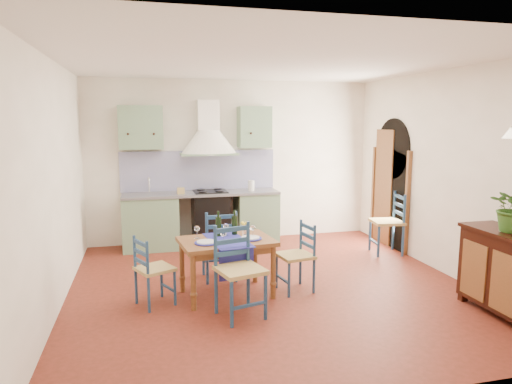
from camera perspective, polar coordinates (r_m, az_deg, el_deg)
floor at (r=5.98m, az=1.84°, el=-11.75°), size 5.00×5.00×0.00m
back_wall at (r=7.82m, az=-5.99°, el=1.07°), size 5.00×0.96×2.80m
right_wall at (r=6.99m, az=21.36°, el=1.95°), size 0.26×5.00×2.80m
left_wall at (r=5.52m, az=-23.94°, el=0.75°), size 0.04×5.00×2.80m
ceiling at (r=5.64m, az=1.99°, el=15.98°), size 5.00×5.00×0.01m
dining_table at (r=5.53m, az=-3.65°, el=-6.75°), size 1.18×0.91×1.01m
chair_near at (r=5.00m, az=-2.16°, el=-9.71°), size 0.57×0.57×1.00m
chair_far at (r=6.12m, az=-4.57°, el=-6.45°), size 0.45×0.45×0.95m
chair_left at (r=5.42m, az=-12.82°, el=-9.48°), size 0.51×0.51×0.82m
chair_right at (r=5.75m, az=5.18°, el=-7.97°), size 0.46×0.46×0.86m
chair_spare at (r=7.58m, az=16.27°, el=-3.66°), size 0.52×0.52×0.98m
sideboard at (r=5.71m, az=28.84°, el=-8.52°), size 0.50×1.05×0.94m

